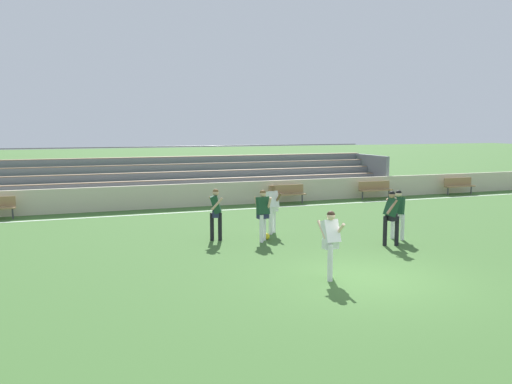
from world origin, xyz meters
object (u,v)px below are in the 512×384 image
bench_near_wall_gap (375,188)px  bleacher_stand (169,178)px  player_dark_deep_cover (263,211)px  player_white_challenging (331,239)px  player_white_pressing_high (272,204)px  player_dark_on_ball (398,210)px  soccer_ball (266,236)px  bench_near_bin (287,192)px  player_dark_trailing_run (391,213)px  bench_centre_sideline (459,184)px  player_dark_overlapping (216,210)px

bench_near_wall_gap → bleacher_stand: bearing=163.2°
player_dark_deep_cover → player_white_challenging: player_white_challenging is taller
player_dark_deep_cover → player_white_pressing_high: 1.34m
player_dark_on_ball → soccer_ball: (-4.08, 1.44, -0.86)m
player_dark_deep_cover → player_dark_on_ball: (4.29, -1.23, -0.03)m
bench_near_bin → soccer_ball: 8.35m
bench_near_bin → player_dark_deep_cover: size_ratio=1.07×
bench_near_wall_gap → player_dark_trailing_run: (-5.51, -9.54, 0.49)m
bench_centre_sideline → player_white_pressing_high: size_ratio=1.06×
bench_near_bin → player_dark_deep_cover: 8.63m
bench_near_bin → player_white_pressing_high: player_white_pressing_high is taller
player_white_pressing_high → player_dark_overlapping: (-2.16, -0.45, -0.00)m
bench_near_wall_gap → player_dark_on_ball: player_dark_on_ball is taller
player_dark_trailing_run → player_white_challenging: bearing=-143.1°
bench_near_wall_gap → player_dark_trailing_run: player_dark_trailing_run is taller
player_white_challenging → bench_near_bin: bearing=71.3°
player_dark_on_ball → player_white_challenging: player_white_challenging is taller
bench_centre_sideline → player_dark_on_ball: 13.36m
bench_near_wall_gap → player_dark_trailing_run: 11.02m
player_dark_on_ball → player_white_challenging: size_ratio=0.97×
player_dark_trailing_run → soccer_ball: player_dark_trailing_run is taller
player_dark_deep_cover → player_white_pressing_high: (0.77, 1.10, 0.02)m
player_dark_deep_cover → player_white_pressing_high: player_white_pressing_high is taller
player_dark_deep_cover → player_dark_overlapping: player_dark_overlapping is taller
bench_centre_sideline → player_white_pressing_high: 15.02m
bench_near_bin → soccer_ball: size_ratio=8.18×
bleacher_stand → player_dark_deep_cover: bearing=-84.7°
soccer_ball → player_dark_on_ball: bearing=-19.5°
bench_near_wall_gap → player_white_pressing_high: size_ratio=1.06×
bench_centre_sideline → player_dark_on_ball: (-10.04, -8.80, 0.42)m
bleacher_stand → player_white_pressing_high: (1.76, -9.49, -0.11)m
bleacher_stand → bench_near_bin: 5.97m
soccer_ball → player_dark_deep_cover: bearing=-135.4°
player_white_challenging → player_dark_overlapping: bearing=104.7°
bench_centre_sideline → player_dark_trailing_run: player_dark_trailing_run is taller
bleacher_stand → soccer_ball: bleacher_stand is taller
bleacher_stand → player_dark_on_ball: bearing=-66.0°
bench_centre_sideline → player_dark_trailing_run: bearing=-138.5°
player_dark_trailing_run → bleacher_stand: bearing=109.8°
bench_centre_sideline → player_dark_overlapping: 17.18m
bench_near_wall_gap → soccer_ball: 11.50m
player_dark_deep_cover → soccer_ball: bearing=44.6°
bleacher_stand → player_dark_trailing_run: 13.34m
player_white_pressing_high → player_white_challenging: 5.78m
bench_near_bin → bleacher_stand: bearing=149.4°
player_white_pressing_high → soccer_ball: size_ratio=7.75×
bench_near_bin → player_white_pressing_high: 7.30m
player_white_pressing_high → player_dark_trailing_run: bearing=-48.0°
player_dark_deep_cover → player_white_challenging: size_ratio=0.99×
soccer_ball → bench_near_bin: bearing=62.0°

